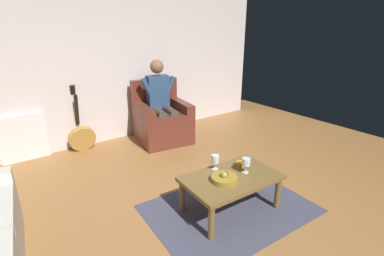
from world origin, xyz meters
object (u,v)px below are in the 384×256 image
at_px(wine_glass_far, 215,160).
at_px(person_seated, 161,99).
at_px(armchair, 162,121).
at_px(wine_glass_near, 246,163).
at_px(guitar, 82,136).
at_px(coffee_table, 231,181).
at_px(fruit_bowl, 224,178).
at_px(candle_jar, 240,164).

bearing_deg(wine_glass_far, person_seated, -103.27).
relative_size(person_seated, wine_glass_far, 8.09).
bearing_deg(armchair, wine_glass_near, 92.12).
relative_size(guitar, wine_glass_near, 6.17).
height_order(person_seated, wine_glass_near, person_seated).
xyz_separation_m(coffee_table, fruit_bowl, (0.12, 0.02, 0.09)).
bearing_deg(guitar, coffee_table, 108.19).
relative_size(armchair, guitar, 0.98).
xyz_separation_m(armchair, wine_glass_near, (0.24, 2.12, 0.16)).
height_order(armchair, wine_glass_far, armchair).
distance_m(person_seated, fruit_bowl, 2.21).
height_order(wine_glass_far, fruit_bowl, wine_glass_far).
bearing_deg(candle_jar, wine_glass_far, -24.49).
relative_size(armchair, wine_glass_near, 6.07).
bearing_deg(wine_glass_near, wine_glass_far, -49.34).
bearing_deg(wine_glass_near, guitar, -68.42).
distance_m(coffee_table, wine_glass_near, 0.24).
xyz_separation_m(armchair, coffee_table, (0.41, 2.09, -0.00)).
xyz_separation_m(person_seated, candle_jar, (0.19, 2.00, -0.29)).
height_order(fruit_bowl, candle_jar, fruit_bowl).
height_order(guitar, fruit_bowl, guitar).
relative_size(coffee_table, candle_jar, 12.92).
relative_size(guitar, fruit_bowl, 3.86).
distance_m(armchair, fruit_bowl, 2.19).
height_order(coffee_table, wine_glass_far, wine_glass_far).
height_order(person_seated, candle_jar, person_seated).
distance_m(person_seated, guitar, 1.35).
distance_m(armchair, coffee_table, 2.13).
distance_m(armchair, candle_jar, 2.01).
distance_m(guitar, fruit_bowl, 2.57).
distance_m(armchair, wine_glass_far, 1.94).
height_order(coffee_table, wine_glass_near, wine_glass_near).
xyz_separation_m(guitar, fruit_bowl, (-0.69, 2.47, 0.19)).
bearing_deg(person_seated, wine_glass_far, 85.22).
bearing_deg(guitar, candle_jar, 113.61).
distance_m(guitar, candle_jar, 2.57).
bearing_deg(coffee_table, guitar, -71.81).
bearing_deg(fruit_bowl, guitar, -74.49).
bearing_deg(person_seated, wine_glass_near, 92.12).
bearing_deg(wine_glass_near, coffee_table, -8.38).
bearing_deg(wine_glass_near, fruit_bowl, -0.23).
height_order(wine_glass_near, wine_glass_far, same).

